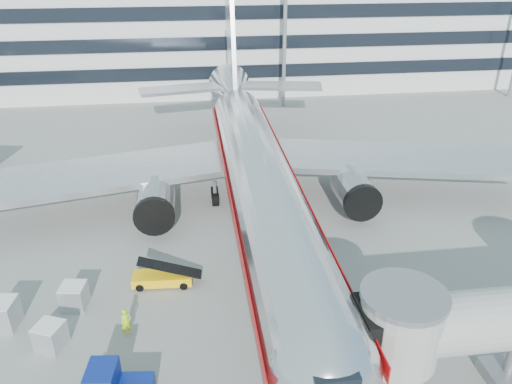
{
  "coord_description": "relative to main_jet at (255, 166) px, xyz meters",
  "views": [
    {
      "loc": [
        -4.81,
        -24.9,
        20.23
      ],
      "look_at": [
        -0.47,
        7.44,
        4.0
      ],
      "focal_mm": 35.0,
      "sensor_mm": 36.0,
      "label": 1
    }
  ],
  "objects": [
    {
      "name": "ground",
      "position": [
        0.0,
        -11.72,
        -4.23
      ],
      "size": [
        180.0,
        180.0,
        0.0
      ],
      "primitive_type": "plane",
      "color": "gray",
      "rests_on": "ground"
    },
    {
      "name": "lead_in_line",
      "position": [
        0.0,
        -1.72,
        -4.23
      ],
      "size": [
        0.25,
        70.0,
        0.01
      ],
      "primitive_type": "cube",
      "color": "yellow",
      "rests_on": "ground"
    },
    {
      "name": "main_jet",
      "position": [
        0.0,
        0.0,
        0.0
      ],
      "size": [
        50.95,
        48.7,
        16.06
      ],
      "color": "silver",
      "rests_on": "ground"
    },
    {
      "name": "terminal",
      "position": [
        0.0,
        46.23,
        3.57
      ],
      "size": [
        150.0,
        24.25,
        15.6
      ],
      "color": "silver",
      "rests_on": "ground"
    },
    {
      "name": "belt_loader",
      "position": [
        -7.35,
        -9.11,
        -3.68
      ],
      "size": [
        4.15,
        1.72,
        1.96
      ],
      "color": "yellow",
      "rests_on": "ground"
    },
    {
      "name": "cargo_container_left",
      "position": [
        -13.33,
        -14.07,
        -3.48
      ],
      "size": [
        1.86,
        1.86,
        1.51
      ],
      "color": "#B7B9BE",
      "rests_on": "ground"
    },
    {
      "name": "cargo_container_right",
      "position": [
        -16.5,
        -11.93,
        -3.36
      ],
      "size": [
        1.83,
        1.83,
        1.74
      ],
      "color": "#B7B9BE",
      "rests_on": "ground"
    },
    {
      "name": "cargo_container_front",
      "position": [
        -12.67,
        -10.67,
        -3.45
      ],
      "size": [
        1.64,
        1.64,
        1.55
      ],
      "color": "#B7B9BE",
      "rests_on": "ground"
    },
    {
      "name": "ramp_worker",
      "position": [
        -9.22,
        -13.63,
        -3.36
      ],
      "size": [
        0.76,
        0.7,
        1.74
      ],
      "primitive_type": "imported",
      "rotation": [
        0.0,
        0.0,
        0.58
      ],
      "color": "#B8E818",
      "rests_on": "ground"
    }
  ]
}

